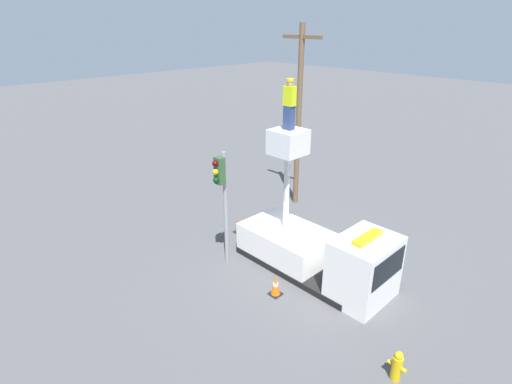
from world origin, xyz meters
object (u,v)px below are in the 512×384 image
object	(u,v)px
fire_hydrant	(397,366)
utility_pole	(299,113)
traffic_cone_rear	(240,226)
traffic_cone_curbside	(276,286)
bucket_truck	(315,249)
traffic_light_pole	(222,187)
worker	(289,105)

from	to	relation	value
fire_hydrant	utility_pole	world-z (taller)	utility_pole
utility_pole	fire_hydrant	bearing A→B (deg)	-36.01
traffic_cone_rear	traffic_cone_curbside	bearing A→B (deg)	-26.81
traffic_cone_curbside	utility_pole	xyz separation A→B (m)	(-4.57, 6.39, 4.32)
bucket_truck	utility_pole	distance (m)	7.39
bucket_truck	traffic_light_pole	world-z (taller)	bucket_truck
worker	traffic_cone_curbside	distance (m)	6.26
traffic_cone_rear	utility_pole	size ratio (longest dim) A/B	0.08
traffic_cone_rear	traffic_light_pole	bearing A→B (deg)	-56.79
fire_hydrant	traffic_cone_rear	xyz separation A→B (m)	(-8.82, 2.43, -0.11)
traffic_light_pole	bucket_truck	bearing A→B (deg)	34.13
traffic_cone_rear	utility_pole	xyz separation A→B (m)	(-0.42, 4.29, 4.35)
traffic_light_pole	traffic_cone_curbside	xyz separation A→B (m)	(2.80, -0.03, -2.84)
bucket_truck	traffic_cone_curbside	size ratio (longest dim) A/B	8.00
bucket_truck	traffic_light_pole	size ratio (longest dim) A/B	1.34
worker	traffic_light_pole	world-z (taller)	worker
traffic_cone_curbside	utility_pole	size ratio (longest dim) A/B	0.09
traffic_light_pole	utility_pole	xyz separation A→B (m)	(-1.77, 6.35, 1.48)
fire_hydrant	utility_pole	size ratio (longest dim) A/B	0.11
fire_hydrant	traffic_cone_curbside	xyz separation A→B (m)	(-4.66, 0.33, -0.09)
fire_hydrant	traffic_cone_rear	bearing A→B (deg)	164.62
traffic_light_pole	traffic_cone_curbside	distance (m)	3.99
bucket_truck	worker	bearing A→B (deg)	180.00
fire_hydrant	worker	bearing A→B (deg)	158.91
worker	traffic_cone_rear	distance (m)	6.42
traffic_cone_rear	traffic_cone_curbside	world-z (taller)	traffic_cone_curbside
traffic_light_pole	traffic_cone_rear	distance (m)	3.78
traffic_cone_curbside	bucket_truck	bearing A→B (deg)	86.98
worker	bucket_truck	bearing A→B (deg)	0.00
traffic_light_pole	utility_pole	size ratio (longest dim) A/B	0.52
traffic_cone_curbside	utility_pole	bearing A→B (deg)	125.60
traffic_cone_rear	traffic_cone_curbside	xyz separation A→B (m)	(4.15, -2.10, 0.02)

